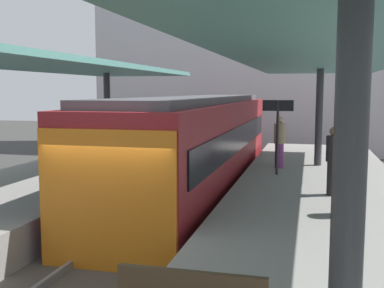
% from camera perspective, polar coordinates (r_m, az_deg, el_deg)
% --- Properties ---
extents(ground_plane, '(80.00, 80.00, 0.00)m').
position_cam_1_polar(ground_plane, '(9.70, -8.32, -14.57)').
color(ground_plane, '#383835').
extents(platform_right, '(4.40, 28.00, 1.00)m').
position_cam_1_polar(platform_right, '(8.87, 15.64, -13.36)').
color(platform_right, gray).
rests_on(platform_right, ground_plane).
extents(track_ballast, '(3.20, 28.00, 0.20)m').
position_cam_1_polar(track_ballast, '(9.67, -8.33, -14.02)').
color(track_ballast, '#4C4742').
rests_on(track_ballast, ground_plane).
extents(rail_near_side, '(0.08, 28.00, 0.14)m').
position_cam_1_polar(rail_near_side, '(9.89, -12.30, -12.56)').
color(rail_near_side, slate).
rests_on(rail_near_side, track_ballast).
extents(rail_far_side, '(0.08, 28.00, 0.14)m').
position_cam_1_polar(rail_far_side, '(9.37, -4.16, -13.53)').
color(rail_far_side, slate).
rests_on(rail_far_side, track_ballast).
extents(commuter_train, '(2.78, 14.30, 3.10)m').
position_cam_1_polar(commuter_train, '(15.22, 0.77, -0.11)').
color(commuter_train, maroon).
rests_on(commuter_train, track_ballast).
extents(canopy_right, '(4.18, 21.00, 3.36)m').
position_cam_1_polar(canopy_right, '(9.78, 16.12, 10.71)').
color(canopy_right, '#333335').
rests_on(canopy_right, platform_right).
extents(platform_sign, '(0.90, 0.08, 2.21)m').
position_cam_1_polar(platform_sign, '(14.00, 10.41, 2.89)').
color(platform_sign, '#262628').
rests_on(platform_sign, platform_right).
extents(litter_bin, '(0.44, 0.44, 0.80)m').
position_cam_1_polar(litter_bin, '(9.87, 18.90, -6.00)').
color(litter_bin, '#2D2D30').
rests_on(litter_bin, platform_right).
extents(passenger_near_bench, '(0.36, 0.36, 1.64)m').
position_cam_1_polar(passenger_near_bench, '(11.56, 16.87, -1.87)').
color(passenger_near_bench, '#232328').
rests_on(passenger_near_bench, platform_right).
extents(passenger_mid_platform, '(0.36, 0.36, 1.66)m').
position_cam_1_polar(passenger_mid_platform, '(15.31, 10.62, 0.32)').
color(passenger_mid_platform, '#7A337A').
rests_on(passenger_mid_platform, platform_right).
extents(station_building_backdrop, '(18.00, 6.00, 11.00)m').
position_cam_1_polar(station_building_backdrop, '(28.60, 7.89, 10.48)').
color(station_building_backdrop, '#B7B2B7').
rests_on(station_building_backdrop, ground_plane).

